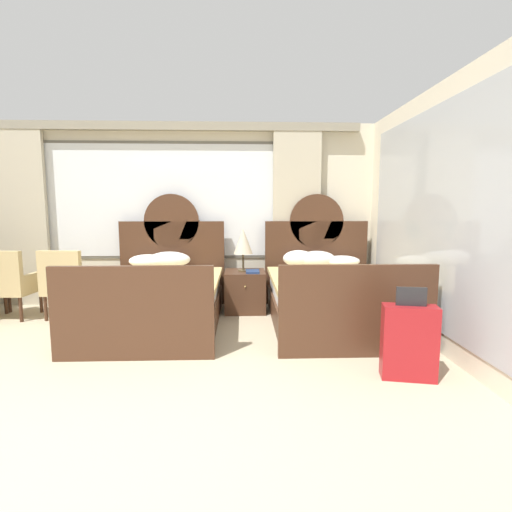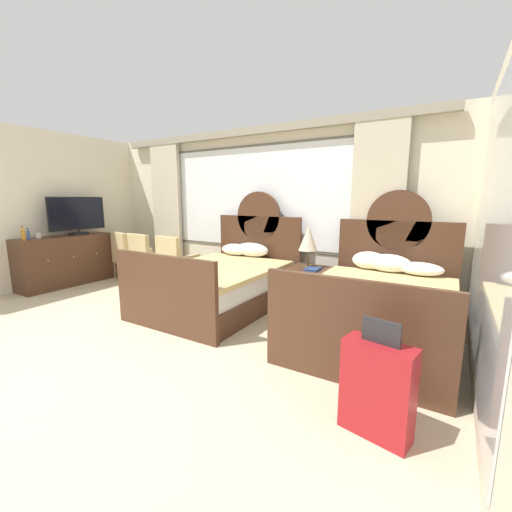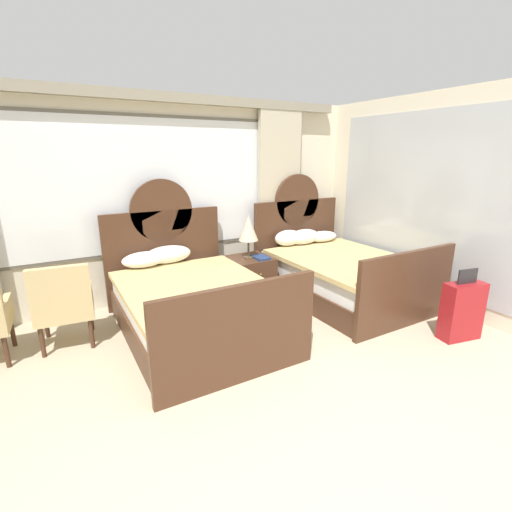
{
  "view_description": "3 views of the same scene",
  "coord_description": "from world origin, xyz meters",
  "px_view_note": "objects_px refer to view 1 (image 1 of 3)",
  "views": [
    {
      "loc": [
        1.2,
        -2.25,
        1.46
      ],
      "look_at": [
        1.36,
        2.17,
        0.89
      ],
      "focal_mm": 27.04,
      "sensor_mm": 36.0,
      "label": 1
    },
    {
      "loc": [
        2.94,
        -1.22,
        1.54
      ],
      "look_at": [
        0.6,
        2.67,
        0.74
      ],
      "focal_mm": 22.98,
      "sensor_mm": 36.0,
      "label": 2
    },
    {
      "loc": [
        -1.12,
        -1.2,
        1.96
      ],
      "look_at": [
        0.79,
        2.12,
        0.88
      ],
      "focal_mm": 25.75,
      "sensor_mm": 36.0,
      "label": 3
    }
  ],
  "objects_px": {
    "armchair_by_window_left": "(67,282)",
    "book_on_nightstand": "(253,271)",
    "nightstand_between_beds": "(245,291)",
    "table_lamp_on_nightstand": "(243,242)",
    "suitcase_on_floor": "(409,342)",
    "armchair_by_window_centre": "(9,282)",
    "bed_near_window": "(158,297)",
    "bed_near_mirror": "(330,295)"
  },
  "relations": [
    {
      "from": "armchair_by_window_left",
      "to": "bed_near_mirror",
      "type": "bearing_deg",
      "value": -5.46
    },
    {
      "from": "nightstand_between_beds",
      "to": "book_on_nightstand",
      "type": "relative_size",
      "value": 2.25
    },
    {
      "from": "table_lamp_on_nightstand",
      "to": "armchair_by_window_centre",
      "type": "bearing_deg",
      "value": -174.83
    },
    {
      "from": "bed_near_window",
      "to": "suitcase_on_floor",
      "type": "xyz_separation_m",
      "value": [
        2.45,
        -1.61,
        -0.03
      ]
    },
    {
      "from": "armchair_by_window_left",
      "to": "bed_near_window",
      "type": "bearing_deg",
      "value": -14.86
    },
    {
      "from": "bed_near_mirror",
      "to": "armchair_by_window_left",
      "type": "relative_size",
      "value": 2.41
    },
    {
      "from": "bed_near_mirror",
      "to": "armchair_by_window_centre",
      "type": "xyz_separation_m",
      "value": [
        -4.15,
        0.32,
        0.13
      ]
    },
    {
      "from": "nightstand_between_beds",
      "to": "suitcase_on_floor",
      "type": "relative_size",
      "value": 0.74
    },
    {
      "from": "suitcase_on_floor",
      "to": "armchair_by_window_centre",
      "type": "bearing_deg",
      "value": 156.4
    },
    {
      "from": "table_lamp_on_nightstand",
      "to": "suitcase_on_floor",
      "type": "distance_m",
      "value": 2.71
    },
    {
      "from": "bed_near_mirror",
      "to": "armchair_by_window_centre",
      "type": "bearing_deg",
      "value": 175.52
    },
    {
      "from": "armchair_by_window_left",
      "to": "book_on_nightstand",
      "type": "bearing_deg",
      "value": 3.83
    },
    {
      "from": "table_lamp_on_nightstand",
      "to": "book_on_nightstand",
      "type": "distance_m",
      "value": 0.43
    },
    {
      "from": "table_lamp_on_nightstand",
      "to": "armchair_by_window_left",
      "type": "height_order",
      "value": "table_lamp_on_nightstand"
    },
    {
      "from": "nightstand_between_beds",
      "to": "bed_near_mirror",
      "type": "bearing_deg",
      "value": -29.24
    },
    {
      "from": "armchair_by_window_left",
      "to": "suitcase_on_floor",
      "type": "height_order",
      "value": "armchair_by_window_left"
    },
    {
      "from": "bed_near_window",
      "to": "armchair_by_window_left",
      "type": "height_order",
      "value": "bed_near_window"
    },
    {
      "from": "armchair_by_window_centre",
      "to": "suitcase_on_floor",
      "type": "xyz_separation_m",
      "value": [
        4.45,
        -1.95,
        -0.16
      ]
    },
    {
      "from": "book_on_nightstand",
      "to": "armchair_by_window_left",
      "type": "distance_m",
      "value": 2.44
    },
    {
      "from": "bed_near_mirror",
      "to": "nightstand_between_beds",
      "type": "xyz_separation_m",
      "value": [
        -1.07,
        0.6,
        -0.07
      ]
    },
    {
      "from": "nightstand_between_beds",
      "to": "armchair_by_window_left",
      "type": "relative_size",
      "value": 0.64
    },
    {
      "from": "suitcase_on_floor",
      "to": "nightstand_between_beds",
      "type": "bearing_deg",
      "value": 121.76
    },
    {
      "from": "armchair_by_window_left",
      "to": "armchair_by_window_centre",
      "type": "xyz_separation_m",
      "value": [
        -0.74,
        -0.0,
        0.0
      ]
    },
    {
      "from": "nightstand_between_beds",
      "to": "table_lamp_on_nightstand",
      "type": "bearing_deg",
      "value": 177.88
    },
    {
      "from": "bed_near_window",
      "to": "nightstand_between_beds",
      "type": "bearing_deg",
      "value": 29.42
    },
    {
      "from": "bed_near_mirror",
      "to": "table_lamp_on_nightstand",
      "type": "bearing_deg",
      "value": 151.25
    },
    {
      "from": "bed_near_window",
      "to": "book_on_nightstand",
      "type": "bearing_deg",
      "value": 22.76
    },
    {
      "from": "armchair_by_window_left",
      "to": "armchair_by_window_centre",
      "type": "bearing_deg",
      "value": -179.98
    },
    {
      "from": "bed_near_mirror",
      "to": "armchair_by_window_centre",
      "type": "height_order",
      "value": "bed_near_mirror"
    },
    {
      "from": "armchair_by_window_centre",
      "to": "suitcase_on_floor",
      "type": "relative_size",
      "value": 1.15
    },
    {
      "from": "bed_near_mirror",
      "to": "suitcase_on_floor",
      "type": "xyz_separation_m",
      "value": [
        0.3,
        -1.62,
        -0.03
      ]
    },
    {
      "from": "nightstand_between_beds",
      "to": "armchair_by_window_centre",
      "type": "distance_m",
      "value": 3.1
    },
    {
      "from": "table_lamp_on_nightstand",
      "to": "armchair_by_window_left",
      "type": "bearing_deg",
      "value": -173.18
    },
    {
      "from": "bed_near_window",
      "to": "table_lamp_on_nightstand",
      "type": "distance_m",
      "value": 1.37
    },
    {
      "from": "bed_near_window",
      "to": "table_lamp_on_nightstand",
      "type": "relative_size",
      "value": 3.68
    },
    {
      "from": "bed_near_mirror",
      "to": "suitcase_on_floor",
      "type": "bearing_deg",
      "value": -79.43
    },
    {
      "from": "nightstand_between_beds",
      "to": "armchair_by_window_centre",
      "type": "xyz_separation_m",
      "value": [
        -3.08,
        -0.28,
        0.2
      ]
    },
    {
      "from": "bed_near_window",
      "to": "armchair_by_window_centre",
      "type": "xyz_separation_m",
      "value": [
        -2.0,
        0.33,
        0.14
      ]
    },
    {
      "from": "armchair_by_window_centre",
      "to": "bed_near_window",
      "type": "bearing_deg",
      "value": -9.44
    },
    {
      "from": "suitcase_on_floor",
      "to": "table_lamp_on_nightstand",
      "type": "bearing_deg",
      "value": 122.19
    },
    {
      "from": "bed_near_mirror",
      "to": "book_on_nightstand",
      "type": "height_order",
      "value": "bed_near_mirror"
    },
    {
      "from": "bed_near_window",
      "to": "book_on_nightstand",
      "type": "xyz_separation_m",
      "value": [
        1.18,
        0.5,
        0.23
      ]
    }
  ]
}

